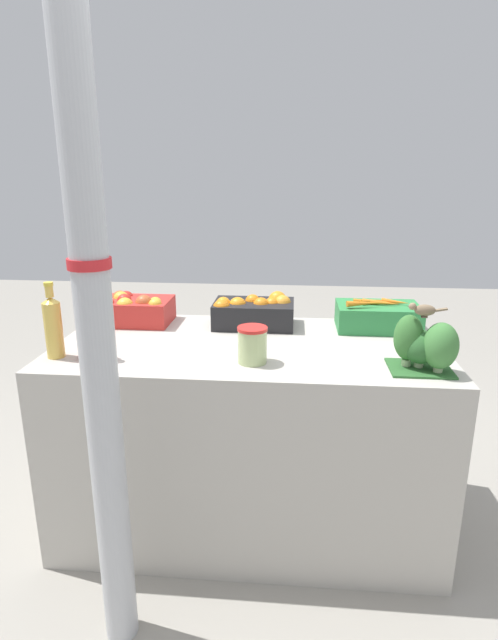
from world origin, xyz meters
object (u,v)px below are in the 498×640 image
object	(u,v)px
juice_bottle_ruby	(86,327)
pickle_jar	(252,345)
support_pole	(93,304)
orange_crate	(254,311)
broccoli_pile	(424,345)
juice_bottle_golden	(53,326)
apple_crate	(130,308)
carrot_crate	(378,316)
sparrow_bird	(424,310)

from	to	relation	value
juice_bottle_ruby	pickle_jar	size ratio (longest dim) A/B	2.07
support_pole	orange_crate	distance (m)	1.01
orange_crate	broccoli_pile	size ratio (longest dim) A/B	1.63
broccoli_pile	juice_bottle_golden	xyz separation A→B (m)	(-1.37, 0.02, 0.03)
apple_crate	orange_crate	world-z (taller)	orange_crate
apple_crate	orange_crate	size ratio (longest dim) A/B	1.00
support_pole	apple_crate	world-z (taller)	support_pole
support_pole	orange_crate	world-z (taller)	support_pole
apple_crate	carrot_crate	distance (m)	1.15
carrot_crate	broccoli_pile	xyz separation A→B (m)	(0.08, -0.50, 0.04)
orange_crate	support_pole	bearing A→B (deg)	-113.06
support_pole	sparrow_bird	world-z (taller)	support_pole
support_pole	apple_crate	bearing A→B (deg)	102.64
orange_crate	broccoli_pile	bearing A→B (deg)	-37.39
sparrow_bird	apple_crate	bearing A→B (deg)	-18.58
juice_bottle_golden	juice_bottle_ruby	world-z (taller)	juice_bottle_golden
juice_bottle_ruby	sparrow_bird	world-z (taller)	juice_bottle_ruby
carrot_crate	broccoli_pile	distance (m)	0.50
support_pole	pickle_jar	distance (m)	0.65
orange_crate	pickle_jar	bearing A→B (deg)	-85.94
pickle_jar	orange_crate	bearing A→B (deg)	94.06
sparrow_bird	carrot_crate	bearing A→B (deg)	-78.70
carrot_crate	juice_bottle_golden	distance (m)	1.37
orange_crate	juice_bottle_golden	size ratio (longest dim) A/B	1.24
orange_crate	broccoli_pile	distance (m)	0.81
sparrow_bird	pickle_jar	bearing A→B (deg)	0.94
apple_crate	juice_bottle_ruby	size ratio (longest dim) A/B	1.28
juice_bottle_golden	pickle_jar	size ratio (longest dim) A/B	2.13
orange_crate	juice_bottle_golden	bearing A→B (deg)	-146.52
support_pole	pickle_jar	world-z (taller)	support_pole
apple_crate	broccoli_pile	bearing A→B (deg)	-21.85
carrot_crate	juice_bottle_golden	world-z (taller)	juice_bottle_golden
broccoli_pile	juice_bottle_golden	distance (m)	1.37
support_pole	orange_crate	size ratio (longest dim) A/B	6.40
orange_crate	pickle_jar	size ratio (longest dim) A/B	2.65
support_pole	carrot_crate	xyz separation A→B (m)	(0.95, 0.90, -0.27)
support_pole	pickle_jar	bearing A→B (deg)	45.82
carrot_crate	broccoli_pile	world-z (taller)	broccoli_pile
apple_crate	juice_bottle_golden	distance (m)	0.50
apple_crate	juice_bottle_golden	world-z (taller)	juice_bottle_golden
apple_crate	sparrow_bird	world-z (taller)	sparrow_bird
apple_crate	juice_bottle_ruby	world-z (taller)	juice_bottle_ruby
apple_crate	sparrow_bird	xyz separation A→B (m)	(1.21, -0.50, 0.16)
orange_crate	juice_bottle_golden	world-z (taller)	juice_bottle_golden
orange_crate	sparrow_bird	bearing A→B (deg)	-38.32
pickle_jar	support_pole	bearing A→B (deg)	-134.18
juice_bottle_golden	broccoli_pile	bearing A→B (deg)	-0.66
orange_crate	sparrow_bird	world-z (taller)	sparrow_bird
support_pole	orange_crate	xyz separation A→B (m)	(0.38, 0.90, -0.26)
broccoli_pile	support_pole	bearing A→B (deg)	-158.65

